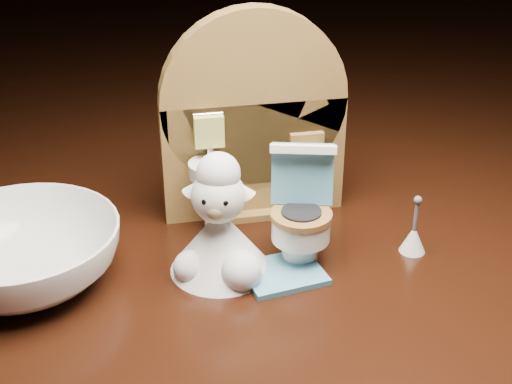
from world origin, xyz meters
TOP-DOWN VIEW (x-y plane):
  - backdrop_panel at (-0.00, 0.06)m, footprint 0.13×0.05m
  - toy_toilet at (0.02, 0.00)m, footprint 0.04×0.05m
  - bath_mat at (0.00, -0.02)m, footprint 0.05×0.05m
  - toilet_brush at (0.09, -0.01)m, footprint 0.02×0.02m
  - plush_lamb at (-0.04, -0.01)m, footprint 0.06×0.07m
  - ceramic_bowl at (-0.16, 0.01)m, footprint 0.13×0.13m

SIDE VIEW (x-z plane):
  - bath_mat at x=0.00m, z-range 0.00..0.00m
  - toilet_brush at x=0.09m, z-range -0.01..0.03m
  - ceramic_bowl at x=-0.16m, z-range 0.00..0.04m
  - toy_toilet at x=0.02m, z-range -0.01..0.07m
  - plush_lamb at x=-0.04m, z-range -0.01..0.07m
  - backdrop_panel at x=0.00m, z-range -0.01..0.14m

